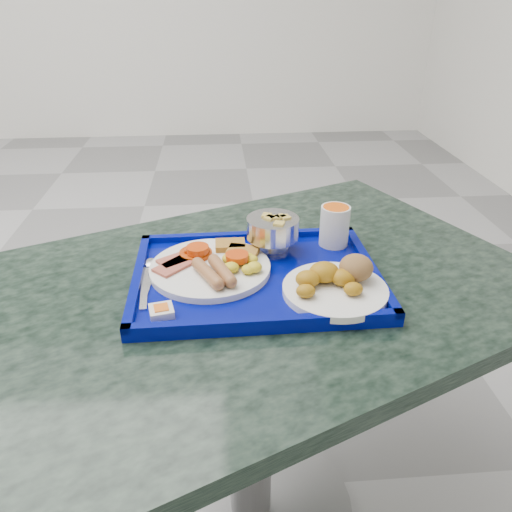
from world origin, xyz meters
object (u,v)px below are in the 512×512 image
Objects in this scene: fruit_bowl at (273,229)px; juice_cup at (335,225)px; table at (249,356)px; main_plate at (214,265)px; tray at (256,277)px; bread_plate at (337,282)px.

juice_cup is at bearing 6.69° from fruit_bowl.
table is at bearing -118.52° from fruit_bowl.
main_plate is (-0.07, 0.03, 0.20)m from table.
bread_plate is at bearing -27.00° from tray.
table is 6.94× the size of bread_plate.
juice_cup is (0.25, 0.09, 0.03)m from main_plate.
tray is at bearing 18.94° from table.
fruit_bowl reaches higher than bread_plate.
table is 15.21× the size of juice_cup.
main_plate is at bearing 157.15° from bread_plate.
juice_cup reaches higher than main_plate.
table is 12.12× the size of fruit_bowl.
tray is at bearing 153.00° from bread_plate.
bread_plate reaches higher than table.
juice_cup is at bearing 32.41° from table.
tray is 2.48× the size of bread_plate.
juice_cup reaches higher than fruit_bowl.
tray is 0.08m from main_plate.
table is at bearing -161.06° from tray.
juice_cup is at bearing 33.35° from tray.
tray is at bearing -146.65° from juice_cup.
main_plate is 2.71× the size of juice_cup.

